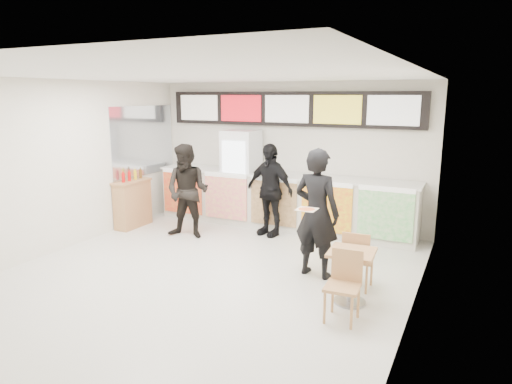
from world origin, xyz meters
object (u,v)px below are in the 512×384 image
Objects in this scene: drinks_fridge at (241,177)px; cafe_table at (351,267)px; customer_left at (188,191)px; customer_mid at (269,190)px; service_counter at (281,201)px; customer_main at (317,213)px; condiment_ledge at (133,203)px.

drinks_fridge is 4.30m from cafe_table.
customer_left is at bearing -107.06° from drinks_fridge.
customer_mid is (0.93, -0.56, -0.09)m from drinks_fridge.
drinks_fridge reaches higher than cafe_table.
service_counter is 1.97m from customer_left.
drinks_fridge is at bearing -33.01° from customer_main.
customer_main is at bearing -41.59° from drinks_fridge.
customer_left is at bearing -6.40° from customer_main.
cafe_table is at bearing -17.20° from condiment_ledge.
drinks_fridge is 2.35m from condiment_ledge.
condiment_ledge is (-2.82, -1.29, -0.07)m from service_counter.
drinks_fridge reaches higher than service_counter.
customer_left is (-1.36, -1.38, 0.34)m from service_counter.
service_counter is 2.82× the size of customer_main.
customer_left is 1.54× the size of condiment_ledge.
customer_main is 4.43m from condiment_ledge.
condiment_ledge is (-1.89, -1.31, -0.50)m from drinks_fridge.
customer_mid is at bearing -91.01° from service_counter.
service_counter is 3.70× the size of cafe_table.
drinks_fridge is 1.33× the size of cafe_table.
drinks_fridge is at bearing 162.63° from customer_mid.
customer_main is at bearing 132.15° from cafe_table.
customer_left reaches higher than service_counter.
drinks_fridge is 1.46m from customer_left.
customer_mid reaches higher than customer_left.
customer_main reaches higher than customer_left.
drinks_fridge reaches higher than customer_mid.
service_counter is 3.10m from condiment_ledge.
customer_main is 1.13m from cafe_table.
condiment_ledge is at bearing -155.37° from service_counter.
customer_mid is at bearing -38.13° from customer_main.
customer_mid is 1.54× the size of condiment_ledge.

